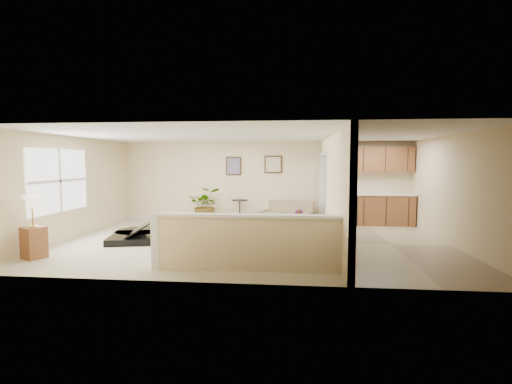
# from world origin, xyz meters

# --- Properties ---
(floor) EXTENTS (9.00, 9.00, 0.00)m
(floor) POSITION_xyz_m (0.00, 0.00, 0.00)
(floor) COLOR beige
(floor) RESTS_ON ground
(back_wall) EXTENTS (9.00, 0.04, 2.50)m
(back_wall) POSITION_xyz_m (0.00, 3.00, 1.25)
(back_wall) COLOR beige
(back_wall) RESTS_ON floor
(front_wall) EXTENTS (9.00, 0.04, 2.50)m
(front_wall) POSITION_xyz_m (0.00, -3.00, 1.25)
(front_wall) COLOR beige
(front_wall) RESTS_ON floor
(left_wall) EXTENTS (0.04, 6.00, 2.50)m
(left_wall) POSITION_xyz_m (-4.50, 0.00, 1.25)
(left_wall) COLOR beige
(left_wall) RESTS_ON floor
(right_wall) EXTENTS (0.04, 6.00, 2.50)m
(right_wall) POSITION_xyz_m (4.50, 0.00, 1.25)
(right_wall) COLOR beige
(right_wall) RESTS_ON floor
(ceiling) EXTENTS (9.00, 6.00, 0.04)m
(ceiling) POSITION_xyz_m (0.00, 0.00, 2.50)
(ceiling) COLOR silver
(ceiling) RESTS_ON back_wall
(kitchen_vinyl) EXTENTS (2.70, 6.00, 0.01)m
(kitchen_vinyl) POSITION_xyz_m (3.15, 0.00, 0.00)
(kitchen_vinyl) COLOR tan
(kitchen_vinyl) RESTS_ON floor
(interior_partition) EXTENTS (0.18, 5.99, 2.50)m
(interior_partition) POSITION_xyz_m (1.80, 0.25, 1.22)
(interior_partition) COLOR beige
(interior_partition) RESTS_ON floor
(pony_half_wall) EXTENTS (3.42, 0.22, 1.00)m
(pony_half_wall) POSITION_xyz_m (0.08, -2.30, 0.52)
(pony_half_wall) COLOR beige
(pony_half_wall) RESTS_ON floor
(left_window) EXTENTS (0.05, 2.15, 1.45)m
(left_window) POSITION_xyz_m (-4.49, -0.50, 1.45)
(left_window) COLOR white
(left_window) RESTS_ON left_wall
(wall_art_left) EXTENTS (0.48, 0.04, 0.58)m
(wall_art_left) POSITION_xyz_m (-0.95, 2.97, 1.75)
(wall_art_left) COLOR #3C2816
(wall_art_left) RESTS_ON back_wall
(wall_mirror) EXTENTS (0.55, 0.04, 0.55)m
(wall_mirror) POSITION_xyz_m (0.30, 2.97, 1.80)
(wall_mirror) COLOR #3C2816
(wall_mirror) RESTS_ON back_wall
(kitchen_cabinets) EXTENTS (2.36, 0.65, 2.33)m
(kitchen_cabinets) POSITION_xyz_m (3.19, 2.73, 0.87)
(kitchen_cabinets) COLOR brown
(kitchen_cabinets) RESTS_ON floor
(piano) EXTENTS (1.91, 1.93, 1.38)m
(piano) POSITION_xyz_m (-2.71, 0.01, 0.58)
(piano) COLOR black
(piano) RESTS_ON floor
(piano_bench) EXTENTS (0.42, 0.81, 0.53)m
(piano_bench) POSITION_xyz_m (-1.77, -0.05, 0.27)
(piano_bench) COLOR black
(piano_bench) RESTS_ON floor
(loveseat) EXTENTS (1.93, 1.47, 0.92)m
(loveseat) POSITION_xyz_m (0.67, 2.58, 0.35)
(loveseat) COLOR #9B8663
(loveseat) RESTS_ON floor
(accent_table) EXTENTS (0.50, 0.50, 0.72)m
(accent_table) POSITION_xyz_m (-0.71, 2.65, 0.46)
(accent_table) COLOR black
(accent_table) RESTS_ON floor
(palm_plant) EXTENTS (1.16, 1.06, 1.10)m
(palm_plant) POSITION_xyz_m (-1.77, 2.63, 0.54)
(palm_plant) COLOR black
(palm_plant) RESTS_ON floor
(small_plant) EXTENTS (0.34, 0.34, 0.50)m
(small_plant) POSITION_xyz_m (1.09, 2.18, 0.21)
(small_plant) COLOR black
(small_plant) RESTS_ON floor
(lamp_stand) EXTENTS (0.48, 0.48, 1.24)m
(lamp_stand) POSITION_xyz_m (-4.13, -1.89, 0.52)
(lamp_stand) COLOR brown
(lamp_stand) RESTS_ON floor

